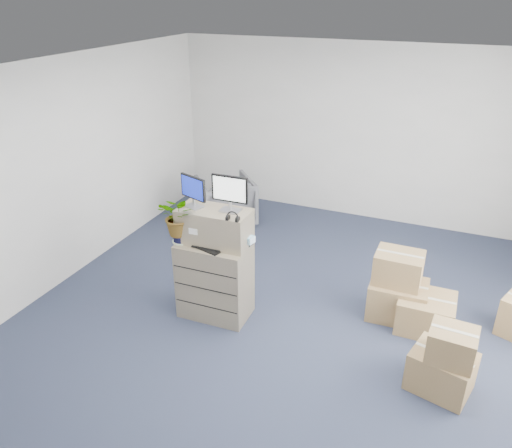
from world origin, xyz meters
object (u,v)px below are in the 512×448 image
Objects in this scene: water_bottle at (220,235)px; office_chair at (226,199)px; filing_cabinet_lower at (215,280)px; monitor_right at (230,192)px; monitor_left at (193,190)px; keyboard at (207,247)px; potted_plant at (180,221)px.

office_chair is (-1.05, 2.27, -0.62)m from water_bottle.
filing_cabinet_lower is 2.27× the size of monitor_right.
water_bottle is at bearing 17.52° from monitor_left.
monitor_right is (0.18, 0.08, 1.09)m from filing_cabinet_lower.
keyboard is (0.22, -0.14, -0.59)m from monitor_left.
monitor_right reaches higher than potted_plant.
potted_plant is at bearing 62.85° from office_chair.
office_chair is at bearing 111.83° from filing_cabinet_lower.
monitor_left is at bearing 163.12° from keyboard.
potted_plant is at bearing -167.41° from filing_cabinet_lower.
monitor_left is 0.94× the size of keyboard.
monitor_right reaches higher than office_chair.
water_bottle is at bearing 14.49° from filing_cabinet_lower.
office_chair is (-1.16, 2.20, -1.13)m from monitor_right.
potted_plant reaches higher than keyboard.
monitor_right is 0.68m from potted_plant.
water_bottle reaches higher than office_chair.
monitor_right is at bearing 17.84° from potted_plant.
potted_plant is at bearing -163.37° from monitor_right.
monitor_right reaches higher than keyboard.
potted_plant reaches higher than office_chair.
office_chair is at bearing 114.93° from water_bottle.
monitor_right is 1.72× the size of water_bottle.
keyboard is 0.45× the size of office_chair.
monitor_left is 0.42m from monitor_right.
keyboard is at bearing -13.91° from monitor_left.
potted_plant is (-0.36, -0.09, 0.72)m from filing_cabinet_lower.
keyboard is at bearing -3.74° from potted_plant.
office_chair is (-0.96, 2.40, -0.51)m from keyboard.
monitor_left is at bearing 171.66° from filing_cabinet_lower.
filing_cabinet_lower is 2.49m from office_chair.
keyboard is at bearing 70.07° from office_chair.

